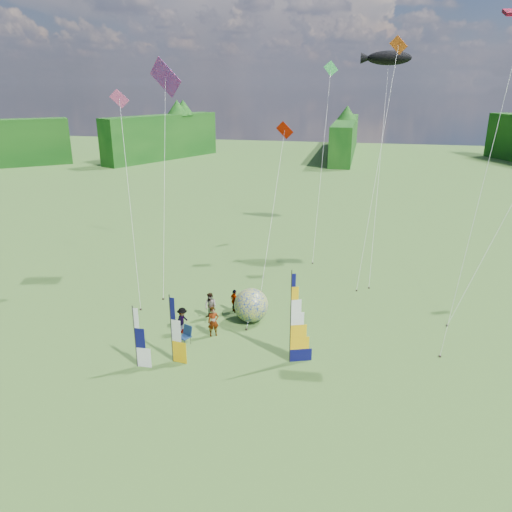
% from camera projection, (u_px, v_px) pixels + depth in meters
% --- Properties ---
extents(ground, '(220.00, 220.00, 0.00)m').
position_uv_depth(ground, '(258.00, 383.00, 25.67)').
color(ground, '#53742D').
rests_on(ground, ground).
extents(treeline_ring, '(210.00, 210.00, 8.00)m').
position_uv_depth(treeline_ring, '(258.00, 313.00, 24.35)').
color(treeline_ring, '#235816').
rests_on(treeline_ring, ground).
extents(feather_banner_main, '(1.36, 0.59, 5.25)m').
position_uv_depth(feather_banner_main, '(291.00, 319.00, 26.75)').
color(feather_banner_main, '#0B0C47').
rests_on(feather_banner_main, ground).
extents(side_banner_left, '(1.07, 0.24, 3.88)m').
position_uv_depth(side_banner_left, '(171.00, 330.00, 27.04)').
color(side_banner_left, '#ECAA0C').
rests_on(side_banner_left, ground).
extents(side_banner_far, '(1.03, 0.13, 3.50)m').
position_uv_depth(side_banner_far, '(135.00, 338.00, 26.61)').
color(side_banner_far, white).
rests_on(side_banner_far, ground).
extents(bol_inflatable, '(2.66, 2.66, 2.21)m').
position_uv_depth(bol_inflatable, '(251.00, 305.00, 32.02)').
color(bol_inflatable, navy).
rests_on(bol_inflatable, ground).
extents(spectator_a, '(0.81, 0.71, 1.87)m').
position_uv_depth(spectator_a, '(213.00, 322.00, 30.19)').
color(spectator_a, '#66594C').
rests_on(spectator_a, ground).
extents(spectator_b, '(0.97, 0.71, 1.79)m').
position_uv_depth(spectator_b, '(211.00, 306.00, 32.37)').
color(spectator_b, '#66594C').
rests_on(spectator_b, ground).
extents(spectator_c, '(0.56, 1.12, 1.66)m').
position_uv_depth(spectator_c, '(182.00, 320.00, 30.58)').
color(spectator_c, '#66594C').
rests_on(spectator_c, ground).
extents(spectator_d, '(0.94, 0.96, 1.62)m').
position_uv_depth(spectator_d, '(235.00, 301.00, 33.32)').
color(spectator_d, '#66594C').
rests_on(spectator_d, ground).
extents(camp_chair, '(0.89, 0.89, 1.16)m').
position_uv_depth(camp_chair, '(184.00, 336.00, 29.24)').
color(camp_chair, '#0F223F').
rests_on(camp_chair, ground).
extents(kite_whale, '(5.34, 15.43, 18.43)m').
position_uv_depth(kite_whale, '(381.00, 154.00, 39.64)').
color(kite_whale, black).
rests_on(kite_whale, ground).
extents(kite_rainbow_delta, '(11.43, 15.10, 17.55)m').
position_uv_depth(kite_rainbow_delta, '(163.00, 167.00, 36.66)').
color(kite_rainbow_delta, red).
rests_on(kite_rainbow_delta, ground).
extents(kite_parafoil, '(7.93, 9.75, 20.24)m').
position_uv_depth(kite_parafoil, '(484.00, 172.00, 26.69)').
color(kite_parafoil, '#B60023').
rests_on(kite_parafoil, ground).
extents(small_kite_red, '(4.70, 12.36, 12.10)m').
position_uv_depth(small_kite_red, '(274.00, 198.00, 39.12)').
color(small_kite_red, red).
rests_on(small_kite_red, ground).
extents(small_kite_orange, '(6.86, 12.32, 18.62)m').
position_uv_depth(small_kite_orange, '(379.00, 156.00, 37.96)').
color(small_kite_orange, '#FF5619').
rests_on(small_kite_orange, ground).
extents(small_kite_yellow, '(8.01, 9.09, 11.05)m').
position_uv_depth(small_kite_yellow, '(495.00, 231.00, 32.32)').
color(small_kite_yellow, '#C9DE23').
rests_on(small_kite_yellow, ground).
extents(small_kite_pink, '(6.73, 8.56, 14.67)m').
position_uv_depth(small_kite_pink, '(129.00, 195.00, 34.25)').
color(small_kite_pink, '#D94787').
rests_on(small_kite_pink, ground).
extents(small_kite_green, '(7.35, 12.86, 17.05)m').
position_uv_depth(small_kite_green, '(322.00, 154.00, 44.60)').
color(small_kite_green, '#3EC860').
rests_on(small_kite_green, ground).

